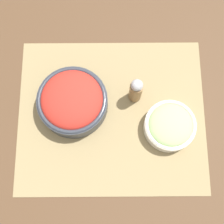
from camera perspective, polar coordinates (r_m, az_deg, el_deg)
ground_plane at (r=0.89m, az=-0.00°, el=-0.56°), size 3.00×3.00×0.00m
placemat at (r=0.89m, az=-0.00°, el=-0.53°), size 0.53×0.45×0.00m
tomato_bowl at (r=0.86m, az=-7.16°, el=1.99°), size 0.19×0.19×0.09m
cucumber_bowl at (r=0.86m, az=10.63°, el=-2.47°), size 0.14×0.14×0.06m
pepper_shaker at (r=0.85m, az=4.48°, el=4.01°), size 0.04×0.04×0.11m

